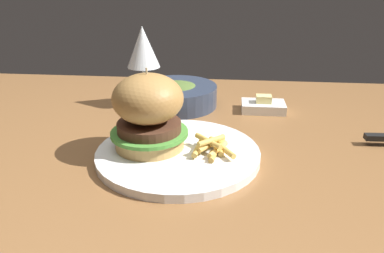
{
  "coord_description": "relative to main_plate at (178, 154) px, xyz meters",
  "views": [
    {
      "loc": [
        0.11,
        -0.65,
        1.03
      ],
      "look_at": [
        0.05,
        -0.07,
        0.78
      ],
      "focal_mm": 35.0,
      "sensor_mm": 36.0,
      "label": 1
    }
  ],
  "objects": [
    {
      "name": "main_plate",
      "position": [
        0.0,
        0.0,
        0.0
      ],
      "size": [
        0.27,
        0.27,
        0.01
      ],
      "primitive_type": "cylinder",
      "color": "white",
      "rests_on": "dining_table"
    },
    {
      "name": "soup_bowl",
      "position": [
        -0.04,
        0.26,
        0.02
      ],
      "size": [
        0.18,
        0.18,
        0.05
      ],
      "color": "#2D384C",
      "rests_on": "dining_table"
    },
    {
      "name": "butter_dish",
      "position": [
        0.16,
        0.24,
        0.0
      ],
      "size": [
        0.09,
        0.06,
        0.04
      ],
      "color": "white",
      "rests_on": "dining_table"
    },
    {
      "name": "fries_pile",
      "position": [
        0.06,
        0.0,
        0.02
      ],
      "size": [
        0.07,
        0.09,
        0.03
      ],
      "color": "gold",
      "rests_on": "main_plate"
    },
    {
      "name": "burger_sandwich",
      "position": [
        -0.05,
        0.01,
        0.07
      ],
      "size": [
        0.13,
        0.13,
        0.13
      ],
      "color": "tan",
      "rests_on": "main_plate"
    },
    {
      "name": "wine_glass",
      "position": [
        -0.11,
        0.25,
        0.12
      ],
      "size": [
        0.07,
        0.07,
        0.18
      ],
      "color": "silver",
      "rests_on": "dining_table"
    },
    {
      "name": "dining_table",
      "position": [
        -0.03,
        0.1,
        -0.11
      ],
      "size": [
        1.23,
        0.77,
        0.74
      ],
      "color": "brown",
      "rests_on": "ground"
    }
  ]
}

